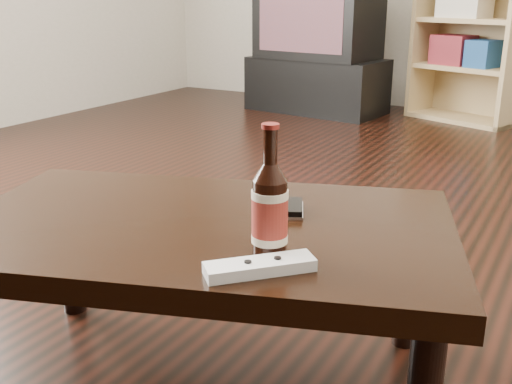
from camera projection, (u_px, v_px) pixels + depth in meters
The scene contains 8 objects.
floor at pixel (258, 238), 2.30m from camera, with size 5.00×6.00×0.01m, color black.
tv_stand at pixel (317, 85), 4.66m from camera, with size 1.03×0.51×0.41m, color black.
tv at pixel (319, 15), 4.49m from camera, with size 0.91×0.63×0.64m.
bookshelf at pixel (473, 16), 4.17m from camera, with size 0.83×0.59×1.41m.
coffee_table at pixel (205, 243), 1.34m from camera, with size 1.24×0.95×0.41m.
beer_bottle at pixel (270, 210), 1.13m from camera, with size 0.08×0.08×0.26m.
phone at pixel (291, 208), 1.38m from camera, with size 0.10×0.12×0.02m.
remote at pixel (260, 267), 1.08m from camera, with size 0.18×0.18×0.03m.
Camera 1 is at (1.04, -1.85, 0.89)m, focal length 42.00 mm.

